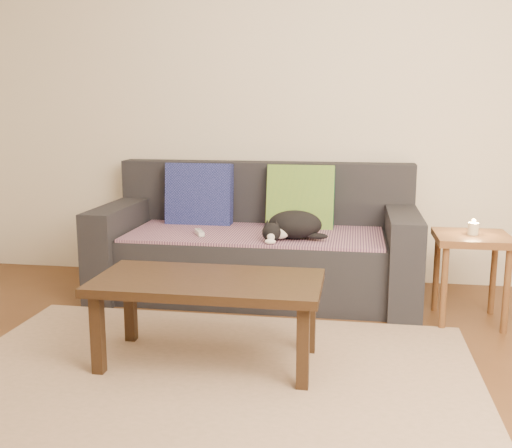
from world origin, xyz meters
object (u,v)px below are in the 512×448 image
object	(u,v)px
wii_remote_b	(271,238)
coffee_table	(208,289)
cat	(293,225)
side_table	(472,250)
sofa	(258,248)
wii_remote_a	(199,233)

from	to	relation	value
wii_remote_b	coffee_table	distance (m)	0.91
cat	side_table	bearing A→B (deg)	-15.26
cat	side_table	xyz separation A→B (m)	(1.06, -0.11, -0.09)
wii_remote_b	side_table	xyz separation A→B (m)	(1.19, -0.04, -0.02)
sofa	side_table	xyz separation A→B (m)	(1.32, -0.36, 0.12)
wii_remote_a	coffee_table	size ratio (longest dim) A/B	0.14
wii_remote_a	sofa	bearing A→B (deg)	-81.39
cat	wii_remote_b	size ratio (longest dim) A/B	2.74
side_table	cat	bearing A→B (deg)	174.23
cat	coffee_table	world-z (taller)	cat
wii_remote_b	cat	bearing A→B (deg)	-62.53
cat	wii_remote_b	distance (m)	0.16
sofa	side_table	world-z (taller)	sofa
sofa	wii_remote_b	bearing A→B (deg)	-67.06
sofa	cat	world-z (taller)	sofa
cat	wii_remote_a	world-z (taller)	cat
wii_remote_a	wii_remote_b	distance (m)	0.49
sofa	side_table	distance (m)	1.38
coffee_table	side_table	bearing A→B (deg)	31.75
wii_remote_a	coffee_table	bearing A→B (deg)	171.18
cat	wii_remote_b	bearing A→B (deg)	-161.92
sofa	coffee_table	bearing A→B (deg)	-92.20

